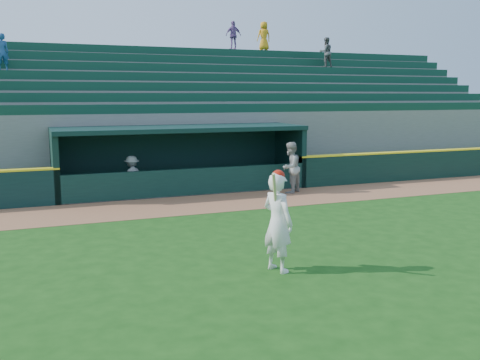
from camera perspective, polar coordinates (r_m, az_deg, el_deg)
The scene contains 9 objects.
ground at distance 13.63m, azimuth 2.48°, elevation -6.39°, with size 120.00×120.00×0.00m, color #174210.
warning_track at distance 18.10m, azimuth -3.84°, elevation -2.53°, with size 40.00×3.00×0.01m, color brown.
field_wall_right at distance 25.76m, azimuth 21.85°, elevation 1.62°, with size 15.50×0.30×1.20m, color black.
wall_stripe_right at distance 25.69m, azimuth 21.93°, elevation 3.02°, with size 15.50×0.32×0.06m, color yellow.
dugout_player_front at distance 20.03m, azimuth 5.39°, elevation 1.33°, with size 0.93×0.72×1.91m, color gray.
dugout_player_inside at distance 19.73m, azimuth -11.44°, elevation 0.42°, with size 0.95×0.55×1.47m, color #A1A19C.
dugout at distance 20.84m, azimuth -6.48°, elevation 2.72°, with size 9.40×2.80×2.46m.
stands at distance 25.18m, azimuth -9.29°, elevation 6.10°, with size 34.50×6.25×7.47m.
batter_at_plate at distance 11.05m, azimuth 4.05°, elevation -4.40°, with size 0.73×0.88×2.14m.
Camera 1 is at (-5.36, -12.00, 3.61)m, focal length 40.00 mm.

